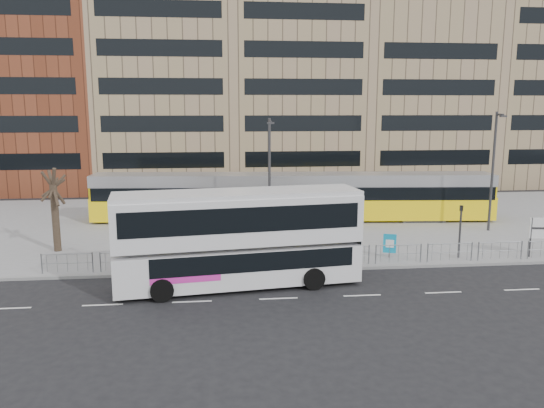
{
  "coord_description": "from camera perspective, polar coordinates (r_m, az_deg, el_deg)",
  "views": [
    {
      "loc": [
        -4.71,
        -27.36,
        8.79
      ],
      "look_at": [
        -1.27,
        6.0,
        2.66
      ],
      "focal_mm": 35.0,
      "sensor_mm": 36.0,
      "label": 1
    }
  ],
  "objects": [
    {
      "name": "road_markings",
      "position": [
        25.6,
        7.49,
        -9.8
      ],
      "size": [
        62.0,
        0.12,
        0.01
      ],
      "primitive_type": "cube",
      "color": "white",
      "rests_on": "ground"
    },
    {
      "name": "building_row",
      "position": [
        62.08,
        -0.08,
        14.16
      ],
      "size": [
        70.4,
        18.4,
        31.2
      ],
      "color": "brown",
      "rests_on": "ground"
    },
    {
      "name": "plaza",
      "position": [
        40.58,
        0.92,
        -2.04
      ],
      "size": [
        64.0,
        24.0,
        0.15
      ],
      "primitive_type": "cube",
      "color": "gray",
      "rests_on": "ground"
    },
    {
      "name": "traffic_light_west",
      "position": [
        30.41,
        -16.77,
        -2.75
      ],
      "size": [
        0.21,
        0.24,
        3.1
      ],
      "rotation": [
        0.0,
        0.0,
        -0.29
      ],
      "color": "#2D2D30",
      "rests_on": "plaza"
    },
    {
      "name": "bare_tree",
      "position": [
        34.15,
        -22.62,
        3.83
      ],
      "size": [
        3.96,
        3.96,
        7.06
      ],
      "color": "black",
      "rests_on": "plaza"
    },
    {
      "name": "lamp_post_east",
      "position": [
        40.09,
        22.71,
        3.7
      ],
      "size": [
        0.45,
        1.04,
        8.35
      ],
      "color": "#2D2D30",
      "rests_on": "plaza"
    },
    {
      "name": "pedestrian_barrier",
      "position": [
        29.7,
        7.42,
        -4.97
      ],
      "size": [
        32.07,
        0.07,
        1.1
      ],
      "color": "gray",
      "rests_on": "plaza"
    },
    {
      "name": "pedestrian",
      "position": [
        36.67,
        -8.03,
        -2.1
      ],
      "size": [
        0.46,
        0.63,
        1.59
      ],
      "primitive_type": "imported",
      "rotation": [
        0.0,
        0.0,
        1.71
      ],
      "color": "black",
      "rests_on": "plaza"
    },
    {
      "name": "ground",
      "position": [
        29.12,
        3.73,
        -7.23
      ],
      "size": [
        120.0,
        120.0,
        0.0
      ],
      "primitive_type": "plane",
      "color": "black",
      "rests_on": "ground"
    },
    {
      "name": "double_decker_bus",
      "position": [
        26.12,
        -3.63,
        -3.4
      ],
      "size": [
        12.21,
        4.26,
        4.78
      ],
      "rotation": [
        0.0,
        0.0,
        0.13
      ],
      "color": "silver",
      "rests_on": "ground"
    },
    {
      "name": "lamp_post_west",
      "position": [
        35.36,
        -0.27,
        3.38
      ],
      "size": [
        0.45,
        1.04,
        7.95
      ],
      "color": "#2D2D30",
      "rests_on": "plaza"
    },
    {
      "name": "kerb",
      "position": [
        29.14,
        3.72,
        -7.06
      ],
      "size": [
        64.0,
        0.25,
        0.17
      ],
      "primitive_type": "cube",
      "color": "gray",
      "rests_on": "ground"
    },
    {
      "name": "traffic_light_east",
      "position": [
        32.5,
        19.61,
        -2.09
      ],
      "size": [
        0.17,
        0.21,
        3.1
      ],
      "rotation": [
        0.0,
        0.0,
        0.05
      ],
      "color": "#2D2D30",
      "rests_on": "plaza"
    },
    {
      "name": "ad_panel",
      "position": [
        31.64,
        12.54,
        -4.21
      ],
      "size": [
        0.73,
        0.29,
        1.4
      ],
      "rotation": [
        0.0,
        0.0,
        -0.33
      ],
      "color": "#2D2D30",
      "rests_on": "plaza"
    },
    {
      "name": "tram",
      "position": [
        41.03,
        2.32,
        0.78
      ],
      "size": [
        30.85,
        5.36,
        3.62
      ],
      "rotation": [
        0.0,
        0.0,
        -0.08
      ],
      "color": "yellow",
      "rests_on": "plaza"
    }
  ]
}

